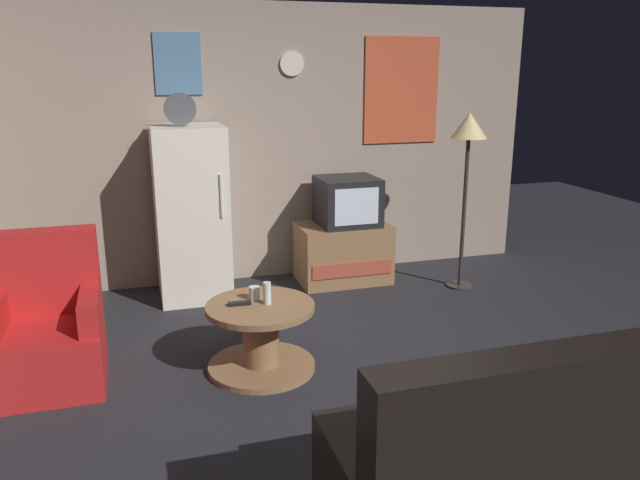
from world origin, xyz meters
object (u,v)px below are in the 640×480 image
Objects in this scene: fridge at (191,213)px; couch at (525,454)px; coffee_table at (261,337)px; wine_glass at (267,293)px; mug_ceramic_white at (255,293)px; standing_lamp at (468,139)px; remote_control at (240,303)px; crt_tv at (347,201)px; armchair at (47,332)px; tv_stand at (343,253)px.

couch is (1.11, -3.31, -0.44)m from fridge.
coffee_table is (0.27, -1.56, -0.52)m from fridge.
wine_glass reaches higher than mug_ceramic_white.
couch is (-1.26, -2.84, -1.05)m from standing_lamp.
wine_glass reaches higher than remote_control.
mug_ceramic_white is (-0.02, 0.10, 0.28)m from coffee_table.
fridge is 1.42m from crt_tv.
armchair is at bearing -152.08° from crt_tv.
crt_tv is at bearing -1.49° from tv_stand.
crt_tv is at bearing 51.34° from mug_ceramic_white.
couch reaches higher than coffee_table.
fridge reaches higher than armchair.
tv_stand is at bearing 0.01° from fridge.
mug_ceramic_white is (-1.13, -1.46, 0.23)m from tv_stand.
mug_ceramic_white is (-1.17, -1.46, -0.26)m from crt_tv.
tv_stand is 0.87× the size of armchair.
fridge is 2.46× the size of coffee_table.
mug_ceramic_white reaches higher than coffee_table.
crt_tv reaches higher than tv_stand.
remote_control is (-1.28, -1.53, -0.30)m from crt_tv.
armchair is (-2.49, -1.32, -0.44)m from crt_tv.
fridge is 1.47m from tv_stand.
fridge is at bearing 99.99° from coffee_table.
couch is (2.17, -1.99, -0.03)m from armchair.
mug_ceramic_white is at bearing -128.66° from crt_tv.
standing_lamp reaches higher than wine_glass.
couch is at bearing -42.42° from armchair.
mug_ceramic_white is 0.60× the size of remote_control.
wine_glass is (0.05, -0.00, 0.31)m from coffee_table.
crt_tv is 3.60× the size of wine_glass.
fridge is at bearing -179.99° from tv_stand.
coffee_table is at bearing -125.52° from tv_stand.
coffee_table is (-2.10, -1.09, -1.13)m from standing_lamp.
mug_ceramic_white is 0.14m from remote_control.
crt_tv is at bearing 53.58° from coffee_table.
standing_lamp is at bearing -26.19° from crt_tv.
wine_glass is at bearing -10.01° from armchair.
couch is at bearing -95.45° from crt_tv.
wine_glass reaches higher than tv_stand.
crt_tv is at bearing -0.03° from fridge.
fridge is 1.84× the size of armchair.
couch is (0.85, -1.85, -0.20)m from mug_ceramic_white.
tv_stand is 0.50m from crt_tv.
standing_lamp is 2.21× the size of coffee_table.
fridge is 11.80× the size of remote_control.
wine_glass is 1.92m from couch.
crt_tv is 1.21m from standing_lamp.
standing_lamp is (2.37, -0.47, 0.60)m from fridge.
tv_stand reaches higher than remote_control.
remote_control is at bearing -129.08° from tv_stand.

